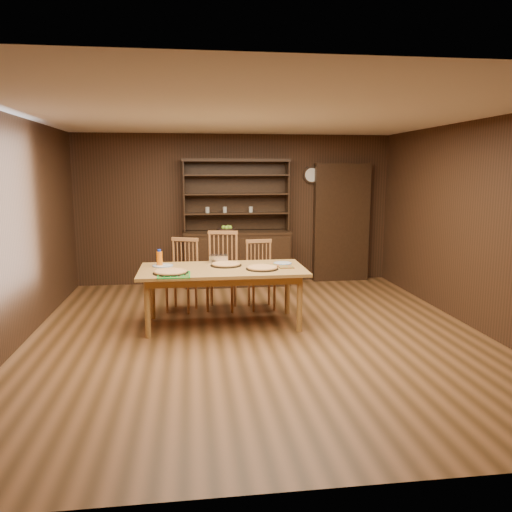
{
  "coord_description": "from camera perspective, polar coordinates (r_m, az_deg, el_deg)",
  "views": [
    {
      "loc": [
        -0.78,
        -5.76,
        1.98
      ],
      "look_at": [
        0.02,
        0.4,
        0.91
      ],
      "focal_mm": 35.0,
      "sensor_mm": 36.0,
      "label": 1
    }
  ],
  "objects": [
    {
      "name": "cooling_rack",
      "position": [
        5.99,
        -9.35,
        -2.13
      ],
      "size": [
        0.38,
        0.38,
        0.02
      ],
      "primitive_type": null,
      "rotation": [
        0.0,
        0.0,
        -0.04
      ],
      "color": "#0CA32B",
      "rests_on": "dining_table"
    },
    {
      "name": "dining_table",
      "position": [
        6.38,
        -3.84,
        -2.01
      ],
      "size": [
        2.1,
        1.05,
        0.75
      ],
      "color": "#AD763C",
      "rests_on": "floor"
    },
    {
      "name": "pizza_left",
      "position": [
        6.12,
        -9.75,
        -1.8
      ],
      "size": [
        0.42,
        0.42,
        0.04
      ],
      "color": "black",
      "rests_on": "dining_table"
    },
    {
      "name": "china_hutch",
      "position": [
        8.67,
        -2.18,
        0.56
      ],
      "size": [
        1.84,
        0.52,
        2.17
      ],
      "color": "black",
      "rests_on": "floor"
    },
    {
      "name": "foil_dish",
      "position": [
        6.78,
        -4.3,
        -0.29
      ],
      "size": [
        0.26,
        0.2,
        0.1
      ],
      "primitive_type": "cube",
      "rotation": [
        0.0,
        0.0,
        -0.07
      ],
      "color": "silver",
      "rests_on": "dining_table"
    },
    {
      "name": "doorway",
      "position": [
        9.12,
        9.71,
        3.77
      ],
      "size": [
        1.0,
        0.18,
        2.1
      ],
      "primitive_type": "cube",
      "color": "black",
      "rests_on": "floor"
    },
    {
      "name": "chair_right",
      "position": [
        7.24,
        0.49,
        -1.84
      ],
      "size": [
        0.44,
        0.43,
        0.99
      ],
      "rotation": [
        0.0,
        0.0,
        0.11
      ],
      "color": "#AF673C",
      "rests_on": "floor"
    },
    {
      "name": "plate_left",
      "position": [
        6.59,
        -10.61,
        -1.09
      ],
      "size": [
        0.27,
        0.27,
        0.02
      ],
      "color": "beige",
      "rests_on": "dining_table"
    },
    {
      "name": "juice_bottle",
      "position": [
        6.59,
        -10.97,
        -0.28
      ],
      "size": [
        0.08,
        0.08,
        0.22
      ],
      "color": "orange",
      "rests_on": "dining_table"
    },
    {
      "name": "floor",
      "position": [
        6.14,
        0.27,
        -9.03
      ],
      "size": [
        6.0,
        6.0,
        0.0
      ],
      "primitive_type": "plane",
      "color": "brown",
      "rests_on": "ground"
    },
    {
      "name": "pot_holder_a",
      "position": [
        6.41,
        3.43,
        -1.25
      ],
      "size": [
        0.19,
        0.19,
        0.01
      ],
      "primitive_type": "cube",
      "rotation": [
        0.0,
        0.0,
        0.02
      ],
      "color": "#AD1B13",
      "rests_on": "dining_table"
    },
    {
      "name": "fruit_bowl",
      "position": [
        8.53,
        -3.38,
        3.03
      ],
      "size": [
        0.3,
        0.3,
        0.12
      ],
      "color": "black",
      "rests_on": "china_hutch"
    },
    {
      "name": "pizza_center",
      "position": [
        6.53,
        -3.45,
        -0.96
      ],
      "size": [
        0.41,
        0.41,
        0.04
      ],
      "color": "black",
      "rests_on": "dining_table"
    },
    {
      "name": "plate_right",
      "position": [
        6.65,
        3.06,
        -0.83
      ],
      "size": [
        0.24,
        0.24,
        0.02
      ],
      "color": "beige",
      "rests_on": "dining_table"
    },
    {
      "name": "room_shell",
      "position": [
        5.83,
        0.28,
        5.81
      ],
      "size": [
        6.0,
        6.0,
        6.0
      ],
      "color": "white",
      "rests_on": "floor"
    },
    {
      "name": "pot_holder_b",
      "position": [
        6.51,
        1.86,
        -1.06
      ],
      "size": [
        0.19,
        0.19,
        0.01
      ],
      "primitive_type": "cube",
      "rotation": [
        0.0,
        0.0,
        -0.04
      ],
      "color": "#AD1B13",
      "rests_on": "dining_table"
    },
    {
      "name": "chair_center",
      "position": [
        7.21,
        -3.88,
        -1.33
      ],
      "size": [
        0.54,
        0.53,
        1.12
      ],
      "rotation": [
        0.0,
        0.0,
        -0.22
      ],
      "color": "#AF673C",
      "rests_on": "floor"
    },
    {
      "name": "chair_left",
      "position": [
        7.2,
        -8.33,
        -1.84
      ],
      "size": [
        0.54,
        0.53,
        1.03
      ],
      "rotation": [
        0.0,
        0.0,
        -0.37
      ],
      "color": "#AF673C",
      "rests_on": "floor"
    },
    {
      "name": "wall_clock",
      "position": [
        8.98,
        6.36,
        9.19
      ],
      "size": [
        0.3,
        0.05,
        0.3
      ],
      "color": "black",
      "rests_on": "room_shell"
    },
    {
      "name": "pizza_right",
      "position": [
        6.28,
        0.71,
        -1.36
      ],
      "size": [
        0.41,
        0.41,
        0.04
      ],
      "color": "black",
      "rests_on": "dining_table"
    }
  ]
}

